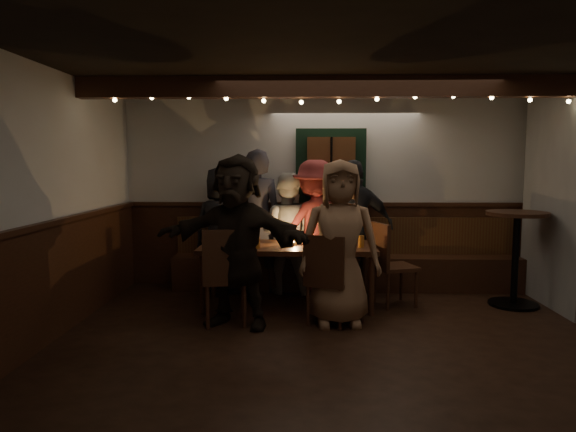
{
  "coord_description": "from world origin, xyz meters",
  "views": [
    {
      "loc": [
        -0.59,
        -4.56,
        1.7
      ],
      "look_at": [
        -0.76,
        1.6,
        1.05
      ],
      "focal_mm": 32.0,
      "sensor_mm": 36.0,
      "label": 1
    }
  ],
  "objects_px": {
    "chair_end": "(388,259)",
    "person_d": "(315,227)",
    "person_f": "(236,241)",
    "person_c": "(286,233)",
    "person_g": "(339,243)",
    "dining_table": "(287,250)",
    "chair_near_left": "(225,271)",
    "person_e": "(354,226)",
    "high_top": "(516,247)",
    "chair_near_right": "(327,275)",
    "person_b": "(257,221)",
    "person_a": "(223,230)"
  },
  "relations": [
    {
      "from": "chair_end",
      "to": "person_d",
      "type": "bearing_deg",
      "value": 144.63
    },
    {
      "from": "person_f",
      "to": "chair_end",
      "type": "bearing_deg",
      "value": 42.58
    },
    {
      "from": "chair_end",
      "to": "person_d",
      "type": "relative_size",
      "value": 0.57
    },
    {
      "from": "person_c",
      "to": "person_f",
      "type": "relative_size",
      "value": 0.88
    },
    {
      "from": "person_d",
      "to": "person_g",
      "type": "distance_m",
      "value": 1.34
    },
    {
      "from": "chair_end",
      "to": "person_f",
      "type": "relative_size",
      "value": 0.56
    },
    {
      "from": "dining_table",
      "to": "chair_near_left",
      "type": "relative_size",
      "value": 1.99
    },
    {
      "from": "chair_end",
      "to": "person_f",
      "type": "height_order",
      "value": "person_f"
    },
    {
      "from": "person_e",
      "to": "person_g",
      "type": "xyz_separation_m",
      "value": [
        -0.3,
        -1.37,
        -0.0
      ]
    },
    {
      "from": "chair_end",
      "to": "chair_near_left",
      "type": "bearing_deg",
      "value": -155.65
    },
    {
      "from": "chair_near_left",
      "to": "person_d",
      "type": "xyz_separation_m",
      "value": [
        0.96,
        1.42,
        0.29
      ]
    },
    {
      "from": "chair_near_left",
      "to": "high_top",
      "type": "height_order",
      "value": "high_top"
    },
    {
      "from": "dining_table",
      "to": "person_e",
      "type": "bearing_deg",
      "value": 38.7
    },
    {
      "from": "chair_near_left",
      "to": "chair_near_right",
      "type": "xyz_separation_m",
      "value": [
        1.05,
        0.04,
        -0.04
      ]
    },
    {
      "from": "dining_table",
      "to": "person_c",
      "type": "height_order",
      "value": "person_c"
    },
    {
      "from": "high_top",
      "to": "person_g",
      "type": "bearing_deg",
      "value": -160.39
    },
    {
      "from": "chair_near_right",
      "to": "chair_end",
      "type": "height_order",
      "value": "chair_end"
    },
    {
      "from": "person_b",
      "to": "person_f",
      "type": "relative_size",
      "value": 1.05
    },
    {
      "from": "person_b",
      "to": "person_g",
      "type": "relative_size",
      "value": 1.08
    },
    {
      "from": "person_b",
      "to": "person_d",
      "type": "bearing_deg",
      "value": 178.01
    },
    {
      "from": "chair_near_right",
      "to": "person_a",
      "type": "bearing_deg",
      "value": 133.09
    },
    {
      "from": "high_top",
      "to": "person_g",
      "type": "xyz_separation_m",
      "value": [
        -2.13,
        -0.76,
        0.15
      ]
    },
    {
      "from": "person_d",
      "to": "person_f",
      "type": "xyz_separation_m",
      "value": [
        -0.84,
        -1.39,
        0.03
      ]
    },
    {
      "from": "dining_table",
      "to": "person_b",
      "type": "xyz_separation_m",
      "value": [
        -0.42,
        0.69,
        0.27
      ]
    },
    {
      "from": "high_top",
      "to": "person_a",
      "type": "height_order",
      "value": "person_a"
    },
    {
      "from": "chair_near_left",
      "to": "chair_end",
      "type": "distance_m",
      "value": 1.98
    },
    {
      "from": "person_f",
      "to": "person_g",
      "type": "bearing_deg",
      "value": 21.44
    },
    {
      "from": "person_e",
      "to": "person_f",
      "type": "xyz_separation_m",
      "value": [
        -1.36,
        -1.44,
        0.03
      ]
    },
    {
      "from": "person_a",
      "to": "person_c",
      "type": "bearing_deg",
      "value": -169.49
    },
    {
      "from": "person_f",
      "to": "high_top",
      "type": "bearing_deg",
      "value": 32.15
    },
    {
      "from": "chair_end",
      "to": "high_top",
      "type": "bearing_deg",
      "value": 1.58
    },
    {
      "from": "chair_near_right",
      "to": "person_g",
      "type": "xyz_separation_m",
      "value": [
        0.13,
        0.06,
        0.32
      ]
    },
    {
      "from": "person_f",
      "to": "person_g",
      "type": "xyz_separation_m",
      "value": [
        1.06,
        0.07,
        -0.03
      ]
    },
    {
      "from": "person_c",
      "to": "person_g",
      "type": "xyz_separation_m",
      "value": [
        0.59,
        -1.31,
        0.08
      ]
    },
    {
      "from": "person_g",
      "to": "person_c",
      "type": "bearing_deg",
      "value": 111.36
    },
    {
      "from": "person_a",
      "to": "person_b",
      "type": "distance_m",
      "value": 0.46
    },
    {
      "from": "person_b",
      "to": "person_c",
      "type": "xyz_separation_m",
      "value": [
        0.39,
        -0.07,
        -0.15
      ]
    },
    {
      "from": "person_a",
      "to": "person_c",
      "type": "distance_m",
      "value": 0.83
    },
    {
      "from": "chair_near_left",
      "to": "person_d",
      "type": "height_order",
      "value": "person_d"
    },
    {
      "from": "person_b",
      "to": "person_d",
      "type": "height_order",
      "value": "person_b"
    },
    {
      "from": "high_top",
      "to": "person_g",
      "type": "distance_m",
      "value": 2.27
    },
    {
      "from": "chair_near_left",
      "to": "chair_end",
      "type": "relative_size",
      "value": 1.03
    },
    {
      "from": "chair_near_right",
      "to": "chair_near_left",
      "type": "bearing_deg",
      "value": -177.78
    },
    {
      "from": "person_f",
      "to": "person_c",
      "type": "bearing_deg",
      "value": 88.66
    },
    {
      "from": "person_d",
      "to": "person_a",
      "type": "bearing_deg",
      "value": -22.72
    },
    {
      "from": "person_a",
      "to": "person_e",
      "type": "xyz_separation_m",
      "value": [
        1.72,
        0.05,
        0.04
      ]
    },
    {
      "from": "dining_table",
      "to": "chair_near_right",
      "type": "relative_size",
      "value": 2.12
    },
    {
      "from": "person_c",
      "to": "person_a",
      "type": "bearing_deg",
      "value": 10.22
    },
    {
      "from": "person_b",
      "to": "person_c",
      "type": "height_order",
      "value": "person_b"
    },
    {
      "from": "person_b",
      "to": "person_d",
      "type": "xyz_separation_m",
      "value": [
        0.76,
        -0.06,
        -0.07
      ]
    }
  ]
}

